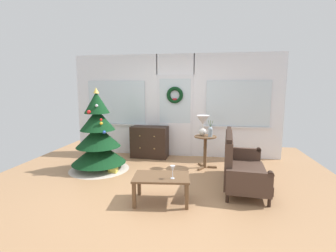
# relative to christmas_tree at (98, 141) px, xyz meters

# --- Properties ---
(ground_plane) EXTENTS (6.76, 6.76, 0.00)m
(ground_plane) POSITION_rel_christmas_tree_xyz_m (1.47, -0.73, -0.62)
(ground_plane) COLOR #AD7F56
(back_wall_with_door) EXTENTS (5.20, 0.19, 2.55)m
(back_wall_with_door) POSITION_rel_christmas_tree_xyz_m (1.47, 1.35, 0.66)
(back_wall_with_door) COLOR white
(back_wall_with_door) RESTS_ON ground
(christmas_tree) EXTENTS (1.26, 1.26, 1.73)m
(christmas_tree) POSITION_rel_christmas_tree_xyz_m (0.00, 0.00, 0.00)
(christmas_tree) COLOR #4C331E
(christmas_tree) RESTS_ON ground
(dresser_cabinet) EXTENTS (0.93, 0.49, 0.78)m
(dresser_cabinet) POSITION_rel_christmas_tree_xyz_m (0.86, 1.06, -0.23)
(dresser_cabinet) COLOR black
(dresser_cabinet) RESTS_ON ground
(settee_sofa) EXTENTS (0.84, 1.59, 0.96)m
(settee_sofa) POSITION_rel_christmas_tree_xyz_m (2.83, -0.48, -0.25)
(settee_sofa) COLOR black
(settee_sofa) RESTS_ON ground
(side_table) EXTENTS (0.50, 0.48, 0.70)m
(side_table) POSITION_rel_christmas_tree_xyz_m (2.24, 0.44, -0.12)
(side_table) COLOR brown
(side_table) RESTS_ON ground
(table_lamp) EXTENTS (0.28, 0.28, 0.44)m
(table_lamp) POSITION_rel_christmas_tree_xyz_m (2.18, 0.48, 0.36)
(table_lamp) COLOR silver
(table_lamp) RESTS_ON side_table
(flower_vase) EXTENTS (0.11, 0.10, 0.35)m
(flower_vase) POSITION_rel_christmas_tree_xyz_m (2.34, 0.38, 0.20)
(flower_vase) COLOR #99ADBC
(flower_vase) RESTS_ON side_table
(coffee_table) EXTENTS (0.89, 0.60, 0.41)m
(coffee_table) POSITION_rel_christmas_tree_xyz_m (1.59, -1.30, -0.28)
(coffee_table) COLOR brown
(coffee_table) RESTS_ON ground
(wine_glass) EXTENTS (0.08, 0.08, 0.20)m
(wine_glass) POSITION_rel_christmas_tree_xyz_m (1.77, -1.37, -0.07)
(wine_glass) COLOR silver
(wine_glass) RESTS_ON coffee_table
(gift_box) EXTENTS (0.16, 0.15, 0.16)m
(gift_box) POSITION_rel_christmas_tree_xyz_m (0.39, -0.20, -0.54)
(gift_box) COLOR #D8C64C
(gift_box) RESTS_ON ground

